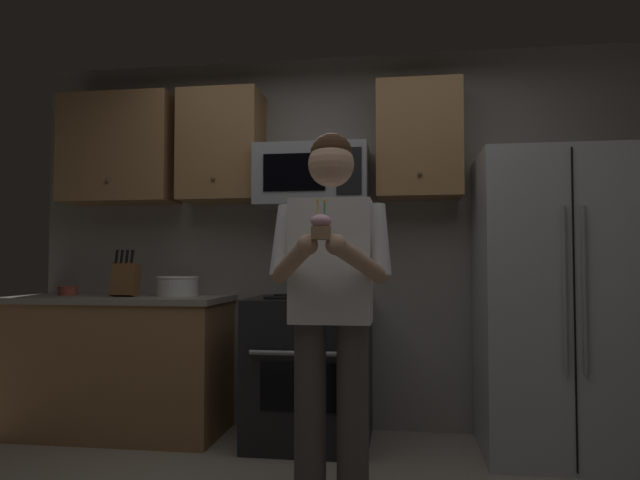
{
  "coord_description": "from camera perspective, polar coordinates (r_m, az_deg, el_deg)",
  "views": [
    {
      "loc": [
        0.44,
        -2.29,
        1.14
      ],
      "look_at": [
        0.05,
        0.4,
        1.25
      ],
      "focal_mm": 32.3,
      "sensor_mm": 36.0,
      "label": 1
    }
  ],
  "objects": [
    {
      "name": "bowl_large_white",
      "position": [
        4.01,
        -13.97,
        -4.41
      ],
      "size": [
        0.29,
        0.29,
        0.13
      ],
      "color": "white",
      "rests_on": "counter_left"
    },
    {
      "name": "refrigerator",
      "position": [
        3.73,
        22.39,
        -5.84
      ],
      "size": [
        0.9,
        0.75,
        1.8
      ],
      "color": "#B7BABF",
      "rests_on": "ground"
    },
    {
      "name": "oven_range",
      "position": [
        3.76,
        -1.0,
        -12.72
      ],
      "size": [
        0.76,
        0.7,
        0.93
      ],
      "color": "black",
      "rests_on": "ground"
    },
    {
      "name": "microwave",
      "position": [
        3.86,
        -0.7,
        6.3
      ],
      "size": [
        0.74,
        0.41,
        0.4
      ],
      "color": "#9EA0A5"
    },
    {
      "name": "knife_block",
      "position": [
        4.06,
        -18.72,
        -3.7
      ],
      "size": [
        0.16,
        0.15,
        0.32
      ],
      "color": "brown",
      "rests_on": "counter_left"
    },
    {
      "name": "bowl_small_colored",
      "position": [
        4.38,
        -23.7,
        -4.59
      ],
      "size": [
        0.13,
        0.13,
        0.06
      ],
      "color": "#B24C3F",
      "rests_on": "counter_left"
    },
    {
      "name": "person",
      "position": [
        2.71,
        1.09,
        -5.38
      ],
      "size": [
        0.6,
        0.48,
        1.76
      ],
      "color": "#4C4742",
      "rests_on": "ground"
    },
    {
      "name": "counter_left",
      "position": [
        4.19,
        -19.18,
        -11.53
      ],
      "size": [
        1.44,
        0.66,
        0.92
      ],
      "color": "#9E7247",
      "rests_on": "ground"
    },
    {
      "name": "cupcake",
      "position": [
        2.38,
        0.1,
        1.36
      ],
      "size": [
        0.09,
        0.09,
        0.17
      ],
      "color": "#A87F56"
    },
    {
      "name": "cabinet_row_upper",
      "position": [
        4.08,
        -8.69,
        9.14
      ],
      "size": [
        2.78,
        0.36,
        0.76
      ],
      "color": "#9E7247"
    },
    {
      "name": "wall_back",
      "position": [
        4.07,
        1.97,
        -0.08
      ],
      "size": [
        4.4,
        0.1,
        2.6
      ],
      "primitive_type": "cube",
      "color": "gray",
      "rests_on": "ground"
    }
  ]
}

